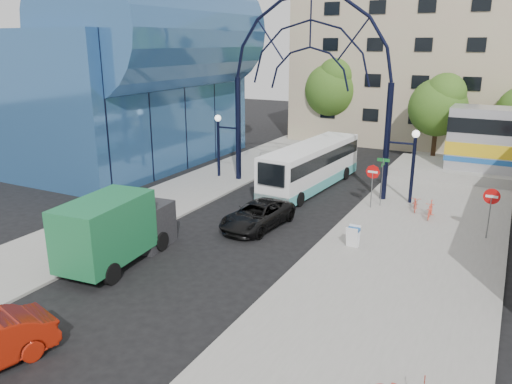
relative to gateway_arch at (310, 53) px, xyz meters
The scene contains 17 objects.
ground 16.41m from the gateway_arch, 90.00° to the right, with size 120.00×120.00×0.00m, color black.
sidewalk_east 15.37m from the gateway_arch, 51.34° to the right, with size 8.00×56.00×0.12m, color gray.
plaza_west 13.36m from the gateway_arch, 129.09° to the right, with size 5.00×50.00×0.12m, color gray.
gateway_arch is the anchor object (origin of this frame).
stop_sign 8.37m from the gateway_arch, 22.63° to the right, with size 0.80×0.07×2.50m.
do_not_enter_sign 13.43m from the gateway_arch, 19.99° to the right, with size 0.76×0.07×2.48m.
street_name_sign 8.38m from the gateway_arch, 15.07° to the right, with size 0.70×0.70×2.80m.
sandwich_board 12.52m from the gateway_arch, 55.09° to the right, with size 0.55×0.61×0.99m.
transit_hall 15.45m from the gateway_arch, behind, with size 16.50×18.00×14.50m.
apartment_block 21.12m from the gateway_arch, 84.55° to the left, with size 20.00×12.10×14.00m.
tree_north_a 13.98m from the gateway_arch, 62.83° to the left, with size 4.48×4.48×7.00m.
tree_north_b 16.72m from the gateway_arch, 103.68° to the left, with size 5.12×5.12×8.00m.
city_bus 7.07m from the gateway_arch, 76.84° to the left, with size 3.08×10.61×2.88m.
green_truck 15.99m from the gateway_arch, 102.11° to the right, with size 2.77×6.20×3.04m.
black_suv 10.94m from the gateway_arch, 87.03° to the right, with size 2.18×4.74×1.32m, color black.
bike_near_a 10.83m from the gateway_arch, 10.13° to the right, with size 0.54×1.53×0.81m, color red.
bike_near_b 11.59m from the gateway_arch, 15.66° to the right, with size 0.44×1.55×0.93m, color #F94A31.
Camera 1 is at (11.55, -15.02, 9.19)m, focal length 35.00 mm.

